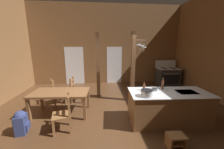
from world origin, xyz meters
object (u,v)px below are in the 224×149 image
at_px(stove_range, 167,76).
at_px(dining_table, 61,94).
at_px(ladderback_chair_at_table_end, 64,114).
at_px(mixing_bowl_on_counter, 154,89).
at_px(kitchen_island, 168,107).
at_px(stockpot_on_counter, 147,93).
at_px(ladderback_chair_near_window, 57,92).
at_px(step_stool, 176,140).
at_px(backpack, 21,122).
at_px(bottle_tall_on_counter, 144,87).
at_px(ladderback_chair_by_post, 76,90).
at_px(bottle_short_on_counter, 163,85).

bearing_deg(stove_range, dining_table, -151.23).
bearing_deg(ladderback_chair_at_table_end, mixing_bowl_on_counter, 7.01).
bearing_deg(kitchen_island, stockpot_on_counter, -161.34).
xyz_separation_m(ladderback_chair_near_window, stockpot_on_counter, (2.73, -1.80, 0.53)).
bearing_deg(ladderback_chair_near_window, step_stool, -38.52).
height_order(backpack, mixing_bowl_on_counter, mixing_bowl_on_counter).
bearing_deg(mixing_bowl_on_counter, ladderback_chair_near_window, 156.25).
bearing_deg(bottle_tall_on_counter, stockpot_on_counter, -100.07).
height_order(ladderback_chair_by_post, backpack, ladderback_chair_by_post).
distance_m(kitchen_island, step_stool, 1.05).
bearing_deg(step_stool, bottle_tall_on_counter, 106.42).
xyz_separation_m(ladderback_chair_by_post, bottle_short_on_counter, (2.72, -1.43, 0.58)).
height_order(stockpot_on_counter, mixing_bowl_on_counter, stockpot_on_counter).
relative_size(stockpot_on_counter, mixing_bowl_on_counter, 2.09).
bearing_deg(bottle_short_on_counter, ladderback_chair_by_post, 152.20).
bearing_deg(bottle_short_on_counter, kitchen_island, -69.30).
xyz_separation_m(step_stool, ladderback_chair_by_post, (-2.50, 2.64, 0.27)).
relative_size(ladderback_chair_near_window, backpack, 1.59).
xyz_separation_m(stove_range, stockpot_on_counter, (-2.53, -3.69, 0.50)).
bearing_deg(stockpot_on_counter, kitchen_island, 18.66).
bearing_deg(stove_range, ladderback_chair_near_window, -160.24).
relative_size(step_stool, ladderback_chair_by_post, 0.39).
relative_size(backpack, bottle_tall_on_counter, 2.44).
relative_size(stockpot_on_counter, bottle_short_on_counter, 1.05).
relative_size(mixing_bowl_on_counter, bottle_short_on_counter, 0.50).
relative_size(kitchen_island, dining_table, 1.26).
relative_size(ladderback_chair_by_post, backpack, 1.59).
height_order(kitchen_island, bottle_tall_on_counter, bottle_tall_on_counter).
xyz_separation_m(step_stool, stockpot_on_counter, (-0.42, 0.72, 0.80)).
xyz_separation_m(ladderback_chair_by_post, stockpot_on_counter, (2.08, -1.92, 0.53)).
bearing_deg(step_stool, mixing_bowl_on_counter, 92.28).
xyz_separation_m(kitchen_island, ladderback_chair_near_window, (-3.47, 1.55, 0.01)).
relative_size(ladderback_chair_by_post, mixing_bowl_on_counter, 5.47).
bearing_deg(stove_range, backpack, -147.48).
xyz_separation_m(backpack, bottle_short_on_counter, (3.74, 0.39, 0.71)).
xyz_separation_m(ladderback_chair_near_window, ladderback_chair_by_post, (0.65, 0.13, 0.00)).
height_order(step_stool, bottle_short_on_counter, bottle_short_on_counter).
xyz_separation_m(ladderback_chair_near_window, mixing_bowl_on_counter, (3.11, -1.37, 0.47)).
bearing_deg(kitchen_island, mixing_bowl_on_counter, 153.03).
bearing_deg(stockpot_on_counter, bottle_short_on_counter, 37.36).
xyz_separation_m(dining_table, backpack, (-0.72, -0.89, -0.34)).
bearing_deg(bottle_tall_on_counter, ladderback_chair_near_window, 154.45).
height_order(dining_table, ladderback_chair_at_table_end, ladderback_chair_at_table_end).
bearing_deg(backpack, dining_table, 51.17).
distance_m(ladderback_chair_at_table_end, backpack, 1.03).
relative_size(stove_range, ladderback_chair_near_window, 1.39).
distance_m(ladderback_chair_at_table_end, mixing_bowl_on_counter, 2.52).
xyz_separation_m(stove_range, mixing_bowl_on_counter, (-2.15, -3.26, 0.44)).
height_order(backpack, stockpot_on_counter, stockpot_on_counter).
bearing_deg(ladderback_chair_by_post, bottle_short_on_counter, -27.80).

